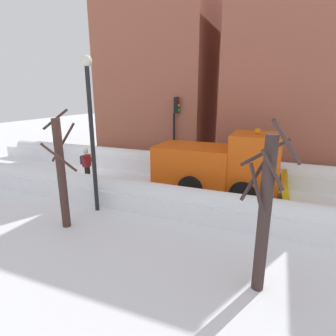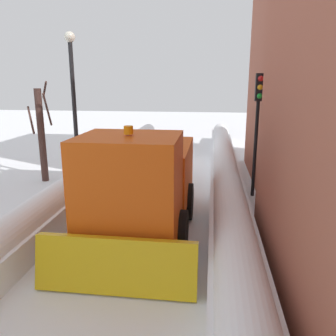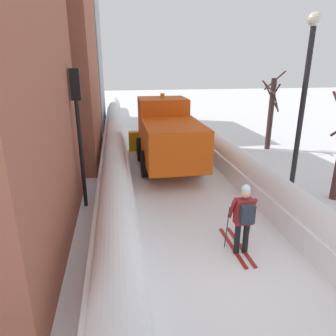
# 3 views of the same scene
# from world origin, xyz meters

# --- Properties ---
(ground_plane) EXTENTS (80.00, 80.00, 0.00)m
(ground_plane) POSITION_xyz_m (0.00, 10.00, 0.00)
(ground_plane) COLOR white
(snowbank_left) EXTENTS (1.10, 36.00, 1.24)m
(snowbank_left) POSITION_xyz_m (-2.50, 10.00, 0.58)
(snowbank_left) COLOR white
(snowbank_left) RESTS_ON ground
(snowbank_right) EXTENTS (1.10, 36.00, 1.13)m
(snowbank_right) POSITION_xyz_m (2.50, 10.00, 0.51)
(snowbank_right) COLOR white
(snowbank_right) RESTS_ON ground
(plow_truck) EXTENTS (3.20, 5.98, 3.12)m
(plow_truck) POSITION_xyz_m (-0.17, 7.93, 1.48)
(plow_truck) COLOR #DB510F
(plow_truck) RESTS_ON ground
(skier) EXTENTS (0.62, 1.80, 1.81)m
(skier) POSITION_xyz_m (0.50, 1.00, 1.00)
(skier) COLOR black
(skier) RESTS_ON ground
(traffic_light_pole) EXTENTS (0.28, 0.42, 4.29)m
(traffic_light_pole) POSITION_xyz_m (-3.47, 4.47, 3.02)
(traffic_light_pole) COLOR black
(traffic_light_pole) RESTS_ON ground
(street_lamp) EXTENTS (0.40, 0.40, 5.82)m
(street_lamp) POSITION_xyz_m (3.37, 3.68, 3.63)
(street_lamp) COLOR black
(street_lamp) RESTS_ON ground
(bare_tree_near) EXTENTS (1.09, 1.22, 4.06)m
(bare_tree_near) POSITION_xyz_m (4.90, 3.51, 1.97)
(bare_tree_near) COLOR #422B25
(bare_tree_near) RESTS_ON ground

